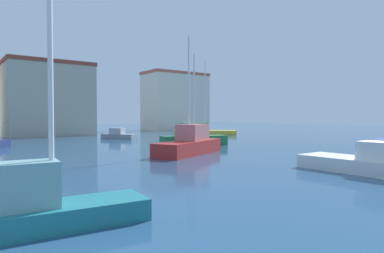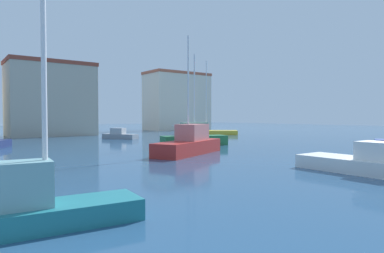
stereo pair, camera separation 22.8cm
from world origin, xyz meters
name	(u,v)px [view 2 (the right image)]	position (x,y,z in m)	size (l,w,h in m)	color
water	(141,148)	(15.00, 20.00, 0.00)	(160.00, 160.00, 0.00)	navy
sailboat_red_outer_mooring	(189,143)	(15.51, 14.02, 0.74)	(6.67, 4.53, 7.99)	#B22823
sailboat_teal_far_left	(40,205)	(3.87, 3.74, 0.54)	(4.49, 1.80, 7.39)	#1E707A
sailboat_green_inner_mooring	(194,137)	(19.81, 19.22, 0.75)	(6.08, 2.99, 8.03)	#28703D
sailboat_yellow_center_channel	(204,131)	(31.31, 32.29, 0.56)	(8.22, 7.19, 10.27)	gold
motorboat_grey_behind_lamppost	(120,135)	(18.19, 31.38, 0.43)	(3.20, 4.24, 1.23)	gray
motorboat_white_mid_harbor	(369,163)	(17.45, 2.91, 0.45)	(2.13, 6.11, 1.46)	white
harbor_office	(51,99)	(13.38, 42.19, 4.84)	(10.64, 6.45, 9.67)	#B2A893
warehouse_block	(177,101)	(37.61, 48.58, 5.39)	(11.85, 6.43, 10.77)	beige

